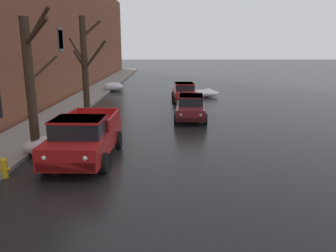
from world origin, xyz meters
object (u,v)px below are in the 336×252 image
(pickup_truck_red_approaching_near_lane, at_px, (85,138))
(sedan_red_parked_kerbside_mid, at_px, (185,92))
(sedan_maroon_parked_kerbside_close, at_px, (192,107))
(fire_hydrant, at_px, (5,167))
(bare_tree_mid_block, at_px, (86,64))
(bare_tree_second_along_sidewalk, at_px, (32,84))

(pickup_truck_red_approaching_near_lane, relative_size, sedan_red_parked_kerbside_mid, 1.26)
(sedan_maroon_parked_kerbside_close, height_order, fire_hydrant, sedan_maroon_parked_kerbside_close)
(sedan_maroon_parked_kerbside_close, bearing_deg, fire_hydrant, -126.96)
(sedan_red_parked_kerbside_mid, bearing_deg, sedan_maroon_parked_kerbside_close, -89.39)
(pickup_truck_red_approaching_near_lane, distance_m, sedan_maroon_parked_kerbside_close, 8.47)
(bare_tree_mid_block, distance_m, sedan_maroon_parked_kerbside_close, 7.12)
(pickup_truck_red_approaching_near_lane, xyz_separation_m, sedan_red_parked_kerbside_mid, (4.43, 13.62, -0.13))
(bare_tree_second_along_sidewalk, height_order, fire_hydrant, bare_tree_second_along_sidewalk)
(bare_tree_mid_block, relative_size, sedan_red_parked_kerbside_mid, 1.53)
(bare_tree_mid_block, xyz_separation_m, sedan_red_parked_kerbside_mid, (6.41, 4.69, -2.40))
(bare_tree_second_along_sidewalk, height_order, sedan_red_parked_kerbside_mid, bare_tree_second_along_sidewalk)
(bare_tree_second_along_sidewalk, height_order, pickup_truck_red_approaching_near_lane, bare_tree_second_along_sidewalk)
(sedan_red_parked_kerbside_mid, bearing_deg, bare_tree_second_along_sidewalk, -115.75)
(pickup_truck_red_approaching_near_lane, bearing_deg, sedan_red_parked_kerbside_mid, 71.96)
(bare_tree_mid_block, xyz_separation_m, fire_hydrant, (-0.26, -10.70, -2.79))
(fire_hydrant, bearing_deg, sedan_maroon_parked_kerbside_close, 53.04)
(pickup_truck_red_approaching_near_lane, height_order, fire_hydrant, pickup_truck_red_approaching_near_lane)
(bare_tree_second_along_sidewalk, xyz_separation_m, sedan_red_parked_kerbside_mid, (6.39, 13.24, -2.13))
(bare_tree_mid_block, bearing_deg, sedan_red_parked_kerbside_mid, 36.23)
(bare_tree_mid_block, xyz_separation_m, pickup_truck_red_approaching_near_lane, (1.97, -8.92, -2.27))
(pickup_truck_red_approaching_near_lane, distance_m, fire_hydrant, 2.90)
(bare_tree_second_along_sidewalk, relative_size, sedan_maroon_parked_kerbside_close, 1.37)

